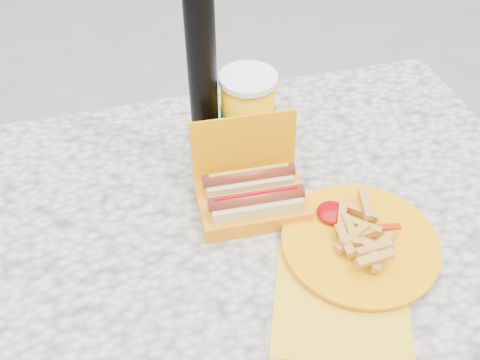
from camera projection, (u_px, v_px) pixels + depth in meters
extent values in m
cube|color=beige|center=(228.00, 233.00, 0.96)|extent=(1.20, 0.80, 0.05)
cylinder|color=black|center=(7.00, 282.00, 1.33)|extent=(0.07, 0.07, 0.70)
cylinder|color=black|center=(373.00, 203.00, 1.52)|extent=(0.07, 0.07, 0.70)
cube|color=#EB9400|center=(252.00, 203.00, 0.95)|extent=(0.20, 0.13, 0.03)
cube|color=#EB9400|center=(244.00, 146.00, 0.95)|extent=(0.19, 0.03, 0.12)
cube|color=beige|center=(256.00, 207.00, 0.92)|extent=(0.16, 0.05, 0.04)
cylinder|color=maroon|center=(256.00, 198.00, 0.90)|extent=(0.17, 0.03, 0.02)
cylinder|color=#950002|center=(256.00, 193.00, 0.90)|extent=(0.14, 0.02, 0.01)
cube|color=beige|center=(249.00, 185.00, 0.96)|extent=(0.16, 0.05, 0.04)
cylinder|color=maroon|center=(249.00, 175.00, 0.94)|extent=(0.17, 0.03, 0.02)
cylinder|color=#B59223|center=(249.00, 171.00, 0.94)|extent=(0.14, 0.02, 0.01)
cube|color=gold|center=(341.00, 303.00, 0.82)|extent=(0.27, 0.27, 0.00)
cylinder|color=#EB9400|center=(360.00, 243.00, 0.90)|extent=(0.25, 0.25, 0.01)
cylinder|color=#EB9400|center=(360.00, 241.00, 0.89)|extent=(0.26, 0.26, 0.01)
cube|color=#B8813E|center=(378.00, 256.00, 0.85)|extent=(0.05, 0.06, 0.02)
cube|color=#B8813E|center=(356.00, 235.00, 0.88)|extent=(0.06, 0.04, 0.02)
cube|color=#B8813E|center=(366.00, 244.00, 0.88)|extent=(0.06, 0.06, 0.02)
cube|color=#B8813E|center=(365.00, 205.00, 0.92)|extent=(0.03, 0.06, 0.01)
cube|color=#B8813E|center=(374.00, 249.00, 0.85)|extent=(0.06, 0.02, 0.02)
cube|color=#B8813E|center=(375.00, 258.00, 0.83)|extent=(0.06, 0.02, 0.02)
cube|color=#B8813E|center=(362.00, 226.00, 0.89)|extent=(0.06, 0.05, 0.02)
cube|color=#B8813E|center=(350.00, 230.00, 0.88)|extent=(0.02, 0.06, 0.02)
cube|color=#B8813E|center=(345.00, 240.00, 0.87)|extent=(0.02, 0.06, 0.02)
cube|color=#B8813E|center=(342.00, 216.00, 0.91)|extent=(0.04, 0.06, 0.01)
cube|color=#B8813E|center=(357.00, 236.00, 0.88)|extent=(0.06, 0.02, 0.01)
cube|color=#B8813E|center=(352.00, 242.00, 0.88)|extent=(0.07, 0.03, 0.02)
cube|color=#B8813E|center=(361.00, 211.00, 0.92)|extent=(0.06, 0.06, 0.01)
cube|color=#B8813E|center=(380.00, 246.00, 0.86)|extent=(0.06, 0.04, 0.02)
ellipsoid|color=#950002|center=(332.00, 212.00, 0.93)|extent=(0.06, 0.06, 0.02)
cube|color=#C12000|center=(369.00, 229.00, 0.89)|extent=(0.11, 0.03, 0.00)
cylinder|color=#F8AF00|center=(248.00, 122.00, 1.00)|extent=(0.10, 0.10, 0.18)
cylinder|color=#0B5B21|center=(248.00, 120.00, 1.00)|extent=(0.10, 0.10, 0.06)
cylinder|color=white|center=(248.00, 79.00, 0.93)|extent=(0.10, 0.10, 0.01)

